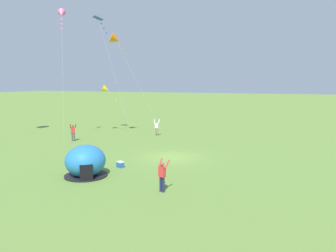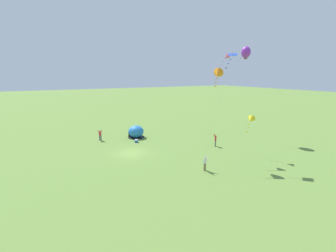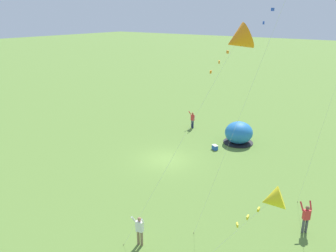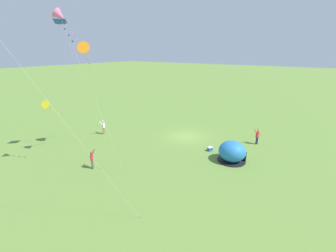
{
  "view_description": "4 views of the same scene",
  "coord_description": "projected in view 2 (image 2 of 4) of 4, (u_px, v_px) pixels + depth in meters",
  "views": [
    {
      "loc": [
        -24.82,
        -9.18,
        6.22
      ],
      "look_at": [
        1.06,
        0.71,
        2.44
      ],
      "focal_mm": 35.0,
      "sensor_mm": 36.0,
      "label": 1
    },
    {
      "loc": [
        28.49,
        -9.6,
        10.64
      ],
      "look_at": [
        2.7,
        4.34,
        3.91
      ],
      "focal_mm": 24.0,
      "sensor_mm": 36.0,
      "label": 2
    },
    {
      "loc": [
        20.46,
        15.18,
        11.8
      ],
      "look_at": [
        1.84,
        1.59,
        3.85
      ],
      "focal_mm": 35.0,
      "sensor_mm": 36.0,
      "label": 3
    },
    {
      "loc": [
        -13.18,
        23.92,
        10.66
      ],
      "look_at": [
        -0.97,
        5.7,
        3.21
      ],
      "focal_mm": 24.0,
      "sensor_mm": 36.0,
      "label": 4
    }
  ],
  "objects": [
    {
      "name": "ground_plane",
      "position": [
        131.0,
        153.0,
        31.26
      ],
      "size": [
        300.0,
        300.0,
        0.0
      ],
      "primitive_type": "plane",
      "color": "olive"
    },
    {
      "name": "popup_tent",
      "position": [
        136.0,
        132.0,
        38.73
      ],
      "size": [
        2.81,
        2.81,
        2.1
      ],
      "color": "#2672BF",
      "rests_on": "ground"
    },
    {
      "name": "cooler_box",
      "position": [
        136.0,
        141.0,
        36.04
      ],
      "size": [
        0.57,
        0.64,
        0.44
      ],
      "color": "#2659B2",
      "rests_on": "ground"
    },
    {
      "name": "person_watching_sky",
      "position": [
        205.0,
        162.0,
        25.31
      ],
      "size": [
        0.57,
        0.7,
        1.89
      ],
      "color": "#8C7251",
      "rests_on": "ground"
    },
    {
      "name": "person_with_toddler",
      "position": [
        215.0,
        140.0,
        33.9
      ],
      "size": [
        0.7,
        0.7,
        1.89
      ],
      "color": "#4C4C51",
      "rests_on": "ground"
    },
    {
      "name": "person_strolling",
      "position": [
        100.0,
        135.0,
        36.92
      ],
      "size": [
        0.61,
        0.71,
        1.89
      ],
      "color": "#1E2347",
      "rests_on": "ground"
    },
    {
      "name": "kite_orange",
      "position": [
        218.0,
        74.0,
        27.19
      ],
      "size": [
        4.22,
        5.24,
        11.46
      ],
      "color": "silver",
      "rests_on": "ground"
    },
    {
      "name": "kite_blue",
      "position": [
        232.0,
        57.0,
        27.56
      ],
      "size": [
        1.44,
        4.68,
        13.49
      ],
      "color": "silver",
      "rests_on": "ground"
    },
    {
      "name": "kite_pink",
      "position": [
        226.0,
        57.0,
        31.46
      ],
      "size": [
        3.94,
        2.87,
        13.58
      ],
      "color": "silver",
      "rests_on": "ground"
    },
    {
      "name": "kite_purple",
      "position": [
        246.0,
        52.0,
        37.34
      ],
      "size": [
        5.8,
        6.44,
        15.22
      ],
      "color": "silver",
      "rests_on": "ground"
    },
    {
      "name": "kite_yellow",
      "position": [
        251.0,
        120.0,
        27.37
      ],
      "size": [
        2.31,
        4.34,
        5.83
      ],
      "color": "silver",
      "rests_on": "ground"
    }
  ]
}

